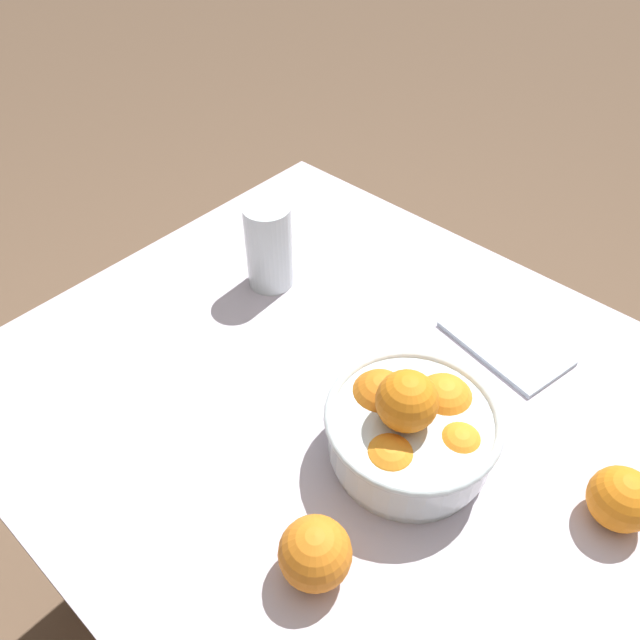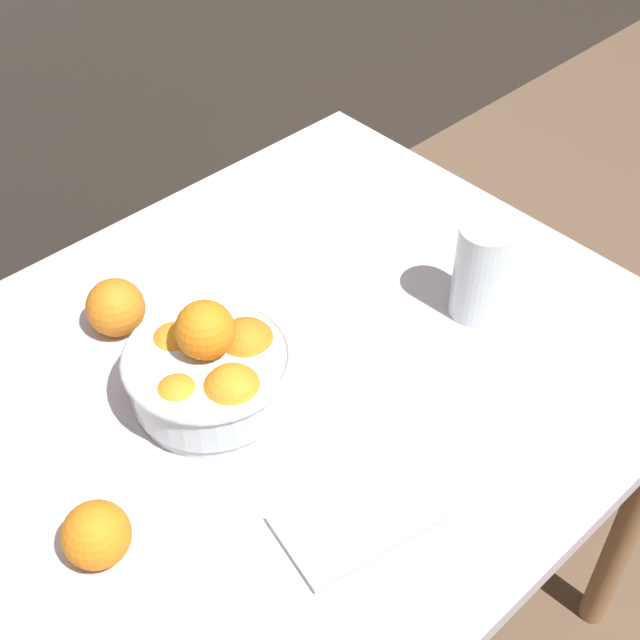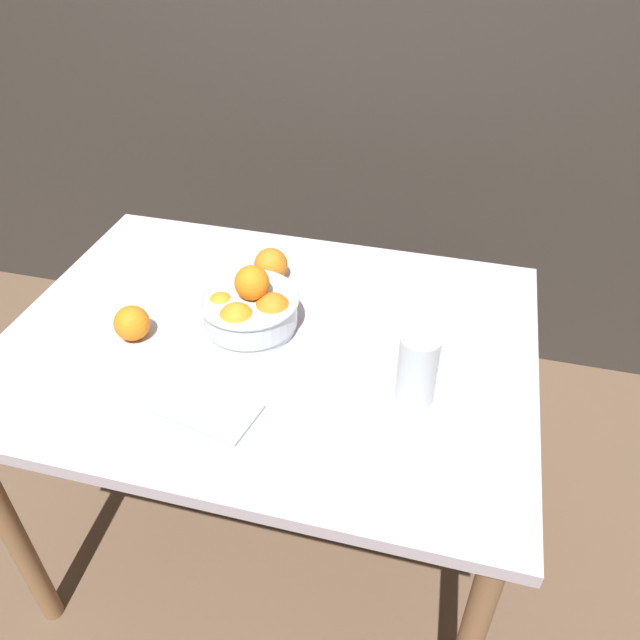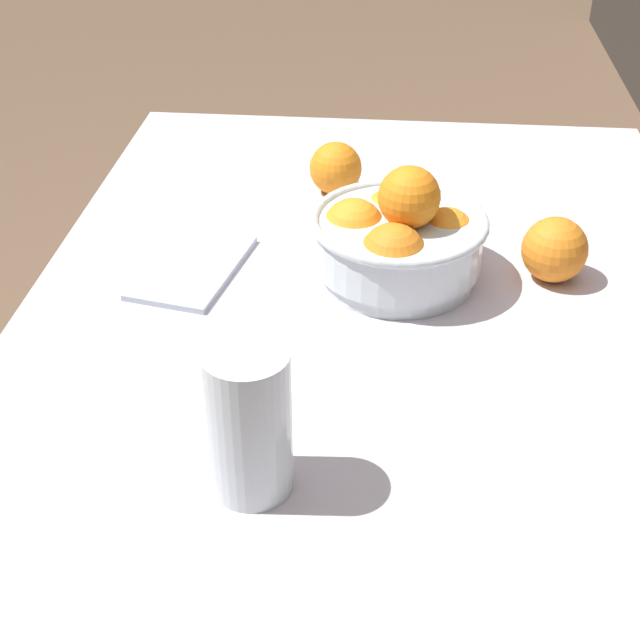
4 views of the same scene
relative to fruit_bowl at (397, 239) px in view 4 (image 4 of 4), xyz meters
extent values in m
cube|color=silver|center=(0.05, -0.02, -0.07)|extent=(1.15, 0.86, 0.03)
cylinder|color=#936B47|center=(-0.47, -0.39, -0.45)|extent=(0.05, 0.05, 0.73)
cylinder|color=#936B47|center=(-0.47, 0.35, -0.45)|extent=(0.05, 0.05, 0.73)
cylinder|color=silver|center=(0.00, 0.00, -0.04)|extent=(0.20, 0.20, 0.02)
cylinder|color=silver|center=(0.00, 0.00, 0.00)|extent=(0.21, 0.21, 0.06)
torus|color=silver|center=(0.00, 0.00, 0.03)|extent=(0.22, 0.22, 0.01)
sphere|color=orange|center=(0.05, 0.00, 0.01)|extent=(0.08, 0.08, 0.08)
sphere|color=orange|center=(-0.01, 0.06, 0.00)|extent=(0.07, 0.07, 0.07)
sphere|color=orange|center=(-0.06, -0.01, 0.00)|extent=(0.07, 0.07, 0.07)
sphere|color=orange|center=(-0.01, -0.05, 0.01)|extent=(0.08, 0.08, 0.08)
sphere|color=orange|center=(0.01, 0.01, 0.06)|extent=(0.08, 0.08, 0.08)
cylinder|color=#F4A314|center=(0.38, -0.12, 0.00)|extent=(0.07, 0.07, 0.11)
cylinder|color=silver|center=(0.38, -0.12, 0.02)|extent=(0.08, 0.08, 0.15)
sphere|color=orange|center=(-0.24, -0.09, -0.02)|extent=(0.08, 0.08, 0.08)
sphere|color=orange|center=(-0.02, 0.20, -0.01)|extent=(0.08, 0.08, 0.08)
cube|color=silver|center=(0.01, -0.26, -0.05)|extent=(0.20, 0.14, 0.01)
camera|label=1|loc=(-0.23, 0.42, 0.64)|focal=35.00mm
camera|label=2|loc=(-0.43, -0.66, 0.84)|focal=50.00mm
camera|label=3|loc=(0.42, -1.01, 0.82)|focal=35.00mm
camera|label=4|loc=(0.97, -0.01, 0.54)|focal=50.00mm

